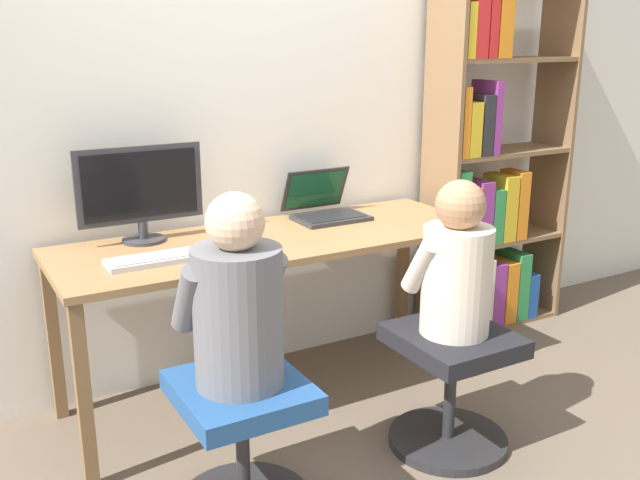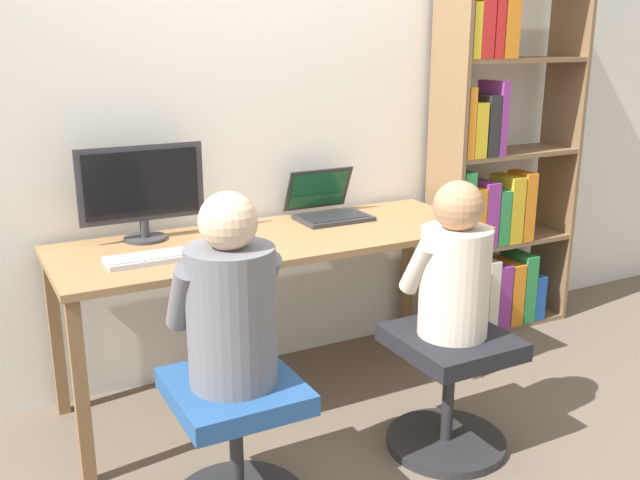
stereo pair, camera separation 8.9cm
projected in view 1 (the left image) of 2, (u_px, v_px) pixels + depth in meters
ground_plane at (313, 427)px, 3.05m from camera, size 14.00×14.00×0.00m
wall_back at (235, 106)px, 3.31m from camera, size 10.00×0.05×2.60m
desk at (276, 253)px, 3.14m from camera, size 1.91×0.67×0.77m
desktop_monitor at (141, 191)px, 2.99m from camera, size 0.54×0.18×0.41m
laptop at (326, 208)px, 3.43m from camera, size 0.34×0.32×0.23m
keyboard at (163, 258)px, 2.78m from camera, size 0.44×0.15×0.03m
computer_mouse_by_keyboard at (228, 246)px, 2.92m from camera, size 0.07×0.11×0.04m
office_chair_left at (242, 438)px, 2.44m from camera, size 0.48×0.48×0.50m
office_chair_right at (451, 380)px, 2.85m from camera, size 0.48×0.48×0.50m
person_at_monitor at (237, 303)px, 2.31m from camera, size 0.36×0.32×0.65m
person_at_laptop at (456, 267)px, 2.72m from camera, size 0.33×0.29×0.61m
bookshelf at (487, 189)px, 3.90m from camera, size 0.84×0.30×2.00m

